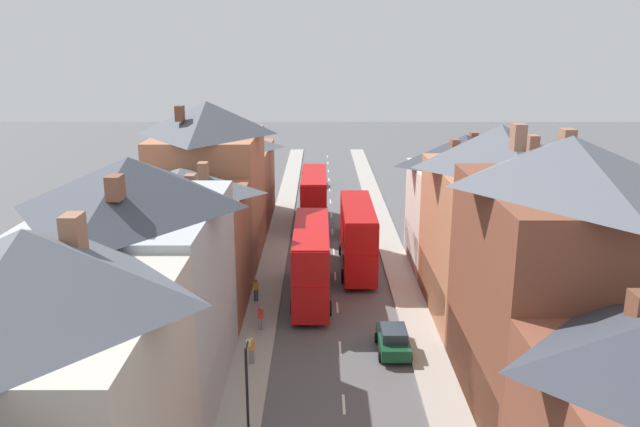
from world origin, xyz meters
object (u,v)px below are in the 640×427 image
at_px(car_near_blue, 312,179).
at_px(car_near_silver, 349,226).
at_px(double_decker_bus_far_approaching, 309,260).
at_px(pedestrian_far_left, 253,289).
at_px(double_decker_bus_lead, 311,198).
at_px(double_decker_bus_mid_street, 355,235).
at_px(street_lamp, 245,396).
at_px(pedestrian_mid_left, 249,349).
at_px(car_parked_right_a, 391,340).
at_px(pedestrian_mid_right, 258,317).

height_order(car_near_blue, car_near_silver, car_near_silver).
height_order(double_decker_bus_far_approaching, pedestrian_far_left, double_decker_bus_far_approaching).
relative_size(double_decker_bus_lead, double_decker_bus_mid_street, 1.00).
distance_m(car_near_silver, street_lamp, 34.05).
relative_size(car_near_blue, car_near_silver, 0.93).
bearing_deg(double_decker_bus_lead, pedestrian_far_left, -101.29).
distance_m(pedestrian_mid_left, street_lamp, 8.78).
bearing_deg(double_decker_bus_far_approaching, pedestrian_far_left, -166.18).
bearing_deg(car_parked_right_a, pedestrian_mid_left, -169.16).
bearing_deg(pedestrian_mid_left, double_decker_bus_far_approaching, 71.69).
relative_size(double_decker_bus_lead, street_lamp, 1.96).
bearing_deg(car_near_silver, pedestrian_far_left, -114.93).
distance_m(double_decker_bus_far_approaching, car_near_blue, 36.81).
bearing_deg(street_lamp, car_near_blue, 87.45).
height_order(pedestrian_far_left, street_lamp, street_lamp).
xyz_separation_m(double_decker_bus_lead, double_decker_bus_far_approaching, (0.00, -18.49, 0.00)).
relative_size(car_near_blue, pedestrian_mid_left, 2.47).
bearing_deg(double_decker_bus_mid_street, car_near_blue, 96.66).
distance_m(car_near_silver, car_parked_right_a, 23.44).
distance_m(double_decker_bus_mid_street, car_parked_right_a, 14.44).
xyz_separation_m(double_decker_bus_mid_street, pedestrian_far_left, (-7.48, -6.95, -1.78)).
distance_m(double_decker_bus_mid_street, double_decker_bus_far_approaching, 6.99).
distance_m(double_decker_bus_lead, car_near_silver, 5.29).
bearing_deg(double_decker_bus_mid_street, pedestrian_mid_right, -120.11).
height_order(double_decker_bus_lead, pedestrian_mid_left, double_decker_bus_lead).
bearing_deg(double_decker_bus_lead, car_near_blue, 89.97).
bearing_deg(car_near_blue, double_decker_bus_far_approaching, -90.01).
relative_size(double_decker_bus_mid_street, car_parked_right_a, 2.81).
height_order(double_decker_bus_lead, double_decker_bus_mid_street, same).
height_order(car_near_silver, street_lamp, street_lamp).
xyz_separation_m(double_decker_bus_lead, double_decker_bus_mid_street, (3.60, -12.49, 0.00)).
relative_size(double_decker_bus_lead, double_decker_bus_far_approaching, 1.00).
relative_size(car_parked_right_a, street_lamp, 0.70).
distance_m(pedestrian_mid_right, street_lamp, 12.90).
relative_size(pedestrian_mid_right, street_lamp, 0.29).
height_order(double_decker_bus_mid_street, pedestrian_mid_left, double_decker_bus_mid_street).
relative_size(car_parked_right_a, pedestrian_mid_right, 2.38).
bearing_deg(car_parked_right_a, pedestrian_mid_right, 161.61).
xyz_separation_m(car_near_blue, pedestrian_mid_right, (-3.12, -42.34, 0.23)).
height_order(double_decker_bus_lead, pedestrian_far_left, double_decker_bus_lead).
relative_size(pedestrian_mid_left, pedestrian_mid_right, 1.00).
relative_size(double_decker_bus_mid_street, car_near_silver, 2.54).
height_order(pedestrian_mid_right, pedestrian_far_left, same).
bearing_deg(car_near_blue, pedestrian_mid_right, -94.22).
height_order(double_decker_bus_mid_street, car_parked_right_a, double_decker_bus_mid_street).
distance_m(car_parked_right_a, pedestrian_mid_right, 8.46).
xyz_separation_m(pedestrian_mid_right, pedestrian_far_left, (-0.77, 4.62, 0.00)).
height_order(double_decker_bus_mid_street, double_decker_bus_far_approaching, same).
distance_m(pedestrian_mid_left, pedestrian_far_left, 8.87).
height_order(car_parked_right_a, pedestrian_far_left, pedestrian_far_left).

